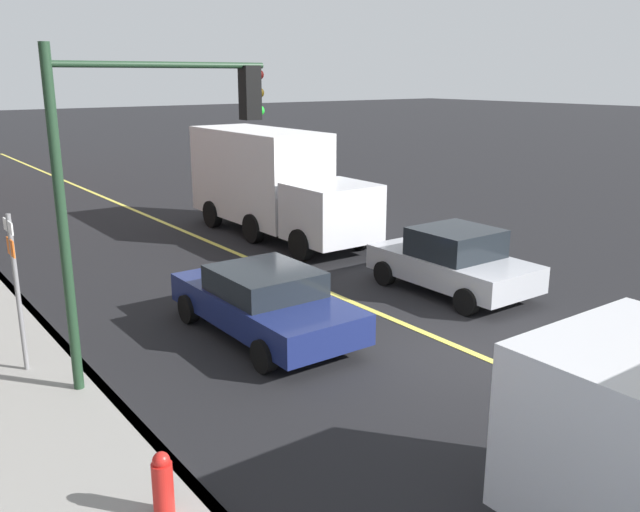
# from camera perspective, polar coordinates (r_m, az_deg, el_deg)

# --- Properties ---
(ground) EXTENTS (200.00, 200.00, 0.00)m
(ground) POSITION_cam_1_polar(r_m,az_deg,el_deg) (12.94, 12.35, -7.89)
(ground) COLOR black
(sidewalk_slab) EXTENTS (80.00, 3.56, 0.15)m
(sidewalk_slab) POSITION_cam_1_polar(r_m,az_deg,el_deg) (9.27, -23.76, -18.28)
(sidewalk_slab) COLOR gray
(sidewalk_slab) RESTS_ON ground
(curb_edge) EXTENTS (80.00, 0.16, 0.15)m
(curb_edge) POSITION_cam_1_polar(r_m,az_deg,el_deg) (9.66, -13.55, -15.90)
(curb_edge) COLOR slate
(curb_edge) RESTS_ON ground
(lane_stripe_center) EXTENTS (80.00, 0.16, 0.01)m
(lane_stripe_center) POSITION_cam_1_polar(r_m,az_deg,el_deg) (12.94, 12.35, -7.86)
(lane_stripe_center) COLOR #D8CC4C
(lane_stripe_center) RESTS_ON ground
(car_silver) EXTENTS (3.99, 2.10, 1.55)m
(car_silver) POSITION_cam_1_polar(r_m,az_deg,el_deg) (16.04, 11.28, -0.40)
(car_silver) COLOR #A8AAB2
(car_silver) RESTS_ON ground
(car_navy) EXTENTS (4.52, 2.08, 1.36)m
(car_navy) POSITION_cam_1_polar(r_m,az_deg,el_deg) (13.20, -4.78, -3.83)
(car_navy) COLOR navy
(car_navy) RESTS_ON ground
(truck_white) EXTENTS (7.70, 2.38, 3.30)m
(truck_white) POSITION_cam_1_polar(r_m,az_deg,el_deg) (21.39, -4.20, 6.35)
(truck_white) COLOR silver
(truck_white) RESTS_ON ground
(traffic_light_mast) EXTENTS (0.28, 3.65, 5.44)m
(traffic_light_mast) POSITION_cam_1_polar(r_m,az_deg,el_deg) (11.02, -14.52, 8.12)
(traffic_light_mast) COLOR #1E3823
(traffic_light_mast) RESTS_ON ground
(street_sign_post) EXTENTS (0.60, 0.08, 2.85)m
(street_sign_post) POSITION_cam_1_polar(r_m,az_deg,el_deg) (12.08, -24.48, -2.16)
(street_sign_post) COLOR slate
(street_sign_post) RESTS_ON ground
(fire_hydrant) EXTENTS (0.24, 0.24, 0.94)m
(fire_hydrant) POSITION_cam_1_polar(r_m,az_deg,el_deg) (8.19, -13.23, -18.84)
(fire_hydrant) COLOR red
(fire_hydrant) RESTS_ON ground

